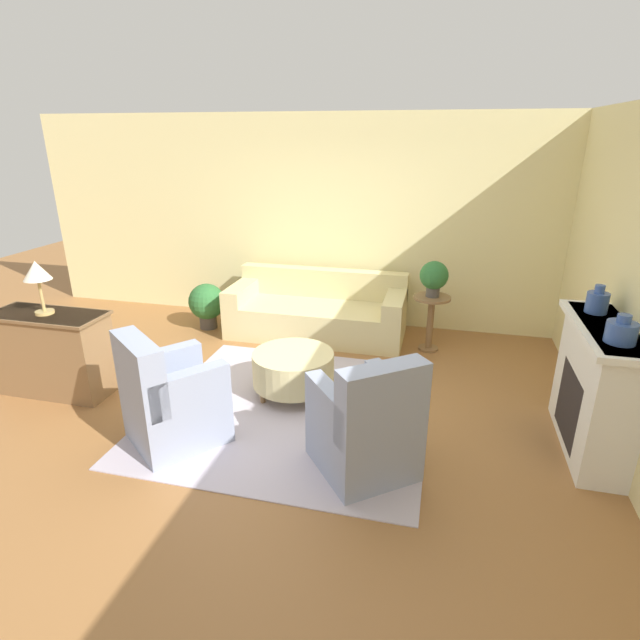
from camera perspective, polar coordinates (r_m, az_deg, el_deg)
ground_plane at (r=4.96m, az=-3.27°, el=-10.18°), size 16.00×16.00×0.00m
wall_back at (r=6.91m, az=3.01°, el=11.08°), size 9.13×0.12×2.80m
rug at (r=4.96m, az=-3.27°, el=-10.13°), size 2.61×2.59×0.01m
couch at (r=6.63m, az=-0.31°, el=0.84°), size 2.29×0.96×0.81m
armchair_left at (r=4.49m, az=-16.84°, el=-8.84°), size 0.99×1.00×1.01m
armchair_right at (r=3.96m, az=5.35°, el=-12.14°), size 0.99×1.00×1.01m
ottoman_table at (r=5.09m, az=-3.07°, el=-5.54°), size 0.83×0.83×0.46m
side_table at (r=6.23m, az=12.55°, el=0.56°), size 0.45×0.45×0.69m
fireplace at (r=4.72m, az=28.93°, el=-6.65°), size 0.44×1.31×1.11m
dresser at (r=5.78m, az=-28.21°, el=-3.21°), size 1.18×0.50×0.86m
vase_mantel_near at (r=4.79m, az=29.12°, el=1.84°), size 0.18×0.18×0.24m
vase_mantel_far at (r=4.19m, az=31.19°, el=-1.13°), size 0.21×0.21×0.21m
potted_plant_on_side_table at (r=6.08m, az=12.90°, el=4.86°), size 0.34×0.34×0.43m
potted_plant_floor at (r=6.99m, az=-12.81°, el=1.90°), size 0.49×0.49×0.63m
table_lamp at (r=5.54m, az=-29.62°, el=4.60°), size 0.26×0.26×0.53m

